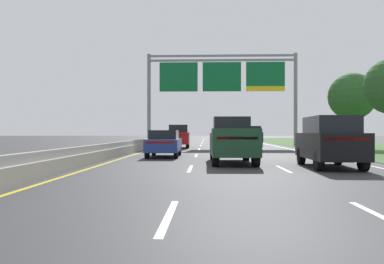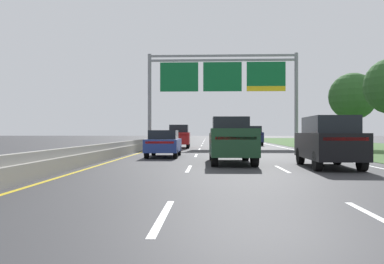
{
  "view_description": "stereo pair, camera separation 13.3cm",
  "coord_description": "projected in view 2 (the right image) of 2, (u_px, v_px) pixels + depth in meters",
  "views": [
    {
      "loc": [
        -1.18,
        -5.45,
        1.47
      ],
      "look_at": [
        -2.22,
        22.33,
        1.47
      ],
      "focal_mm": 37.44,
      "sensor_mm": 36.0,
      "label": 1
    },
    {
      "loc": [
        -1.04,
        -5.45,
        1.47
      ],
      "look_at": [
        -2.22,
        22.33,
        1.47
      ],
      "focal_mm": 37.44,
      "sensor_mm": 36.0,
      "label": 2
    }
  ],
  "objects": [
    {
      "name": "ground_plane",
      "position": [
        219.0,
        146.0,
        40.37
      ],
      "size": [
        220.0,
        220.0,
        0.0
      ],
      "primitive_type": "plane",
      "color": "#333335"
    },
    {
      "name": "lane_striping",
      "position": [
        219.0,
        147.0,
        39.91
      ],
      "size": [
        11.96,
        106.0,
        0.01
      ],
      "color": "white",
      "rests_on": "ground"
    },
    {
      "name": "grass_verge_right",
      "position": [
        360.0,
        147.0,
        39.77
      ],
      "size": [
        14.0,
        110.0,
        0.02
      ],
      "primitive_type": "cube",
      "color": "#3D602D",
      "rests_on": "ground"
    },
    {
      "name": "median_barrier_concrete",
      "position": [
        154.0,
        143.0,
        40.65
      ],
      "size": [
        0.6,
        110.0,
        0.85
      ],
      "color": "#99968E",
      "rests_on": "ground"
    },
    {
      "name": "overhead_sign_gantry",
      "position": [
        222.0,
        81.0,
        40.02
      ],
      "size": [
        15.06,
        0.42,
        9.35
      ],
      "color": "gray",
      "rests_on": "ground"
    },
    {
      "name": "pickup_truck_darkgreen",
      "position": [
        231.0,
        140.0,
        18.87
      ],
      "size": [
        2.08,
        5.43,
        2.2
      ],
      "rotation": [
        0.0,
        0.0,
        1.59
      ],
      "color": "#193D23",
      "rests_on": "ground"
    },
    {
      "name": "car_black_right_lane_suv",
      "position": [
        328.0,
        141.0,
        16.52
      ],
      "size": [
        2.03,
        4.75,
        2.11
      ],
      "rotation": [
        0.0,
        0.0,
        1.54
      ],
      "color": "black",
      "rests_on": "ground"
    },
    {
      "name": "car_navy_right_lane_suv",
      "position": [
        253.0,
        135.0,
        44.16
      ],
      "size": [
        1.9,
        4.7,
        2.11
      ],
      "rotation": [
        0.0,
        0.0,
        1.57
      ],
      "color": "#161E47",
      "rests_on": "ground"
    },
    {
      "name": "car_red_left_lane_suv",
      "position": [
        179.0,
        136.0,
        36.81
      ],
      "size": [
        2.03,
        4.75,
        2.11
      ],
      "rotation": [
        0.0,
        0.0,
        1.6
      ],
      "color": "maroon",
      "rests_on": "ground"
    },
    {
      "name": "car_blue_left_lane_sedan",
      "position": [
        164.0,
        143.0,
        23.56
      ],
      "size": [
        1.86,
        4.42,
        1.57
      ],
      "rotation": [
        0.0,
        0.0,
        1.58
      ],
      "color": "navy",
      "rests_on": "ground"
    },
    {
      "name": "roadside_tree_mid",
      "position": [
        353.0,
        97.0,
        35.25
      ],
      "size": [
        4.14,
        4.14,
        6.68
      ],
      "color": "#4C3823",
      "rests_on": "ground"
    }
  ]
}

